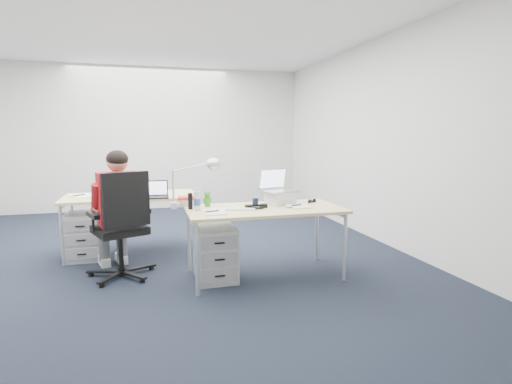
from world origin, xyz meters
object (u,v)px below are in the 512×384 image
water_bottle (197,199)px  seated_person (117,212)px  desk_far (131,199)px  desk_near (265,212)px  drawer_pedestal_far (84,236)px  sunglasses (312,201)px  office_chair (122,248)px  dark_laptop (155,189)px  bear_figurine (207,199)px  silver_laptop (280,187)px  cordless_phone (190,201)px  headphones (256,206)px  wireless_keyboard (240,209)px  drawer_pedestal_near (215,253)px  can_koozie (255,201)px  desk_lamp (189,182)px  far_cup (148,188)px  book_stack (188,201)px  computer_mouse (289,206)px

water_bottle → seated_person: bearing=148.9°
water_bottle → desk_far: bearing=119.0°
desk_near → drawer_pedestal_far: bearing=148.8°
desk_near → sunglasses: sunglasses is taller
office_chair → dark_laptop: office_chair is taller
office_chair → water_bottle: bearing=-43.9°
bear_figurine → dark_laptop: 0.89m
office_chair → silver_laptop: bearing=-27.5°
cordless_phone → office_chair: bearing=165.1°
headphones → drawer_pedestal_far: bearing=144.3°
desk_far → bear_figurine: bearing=-51.5°
cordless_phone → wireless_keyboard: bearing=-16.5°
bear_figurine → desk_far: bearing=153.0°
drawer_pedestal_near → drawer_pedestal_far: 1.80m
can_koozie → desk_lamp: size_ratio=0.19×
headphones → far_cup: bearing=121.8°
bear_figurine → cordless_phone: cordless_phone is taller
book_stack → cordless_phone: bearing=-90.0°
wireless_keyboard → computer_mouse: size_ratio=3.17×
drawer_pedestal_far → sunglasses: bearing=-21.5°
computer_mouse → bear_figurine: 0.87m
book_stack → desk_near: bearing=-25.0°
desk_near → can_koozie: size_ratio=15.87×
drawer_pedestal_near → far_cup: (-0.64, 1.48, 0.51)m
water_bottle → far_cup: (-0.46, 1.47, -0.06)m
seated_person → sunglasses: seated_person is taller
office_chair → book_stack: (0.70, 0.00, 0.46)m
office_chair → silver_laptop: 1.79m
dark_laptop → drawer_pedestal_far: bearing=168.3°
water_bottle → bear_figurine: water_bottle is taller
cordless_phone → desk_lamp: bearing=92.6°
cordless_phone → can_koozie: bearing=2.1°
silver_laptop → desk_lamp: size_ratio=0.70×
seated_person → can_koozie: (1.43, -0.40, 0.12)m
far_cup → computer_mouse: bearing=-48.2°
bear_figurine → sunglasses: (1.16, -0.08, -0.07)m
bear_figurine → cordless_phone: 0.23m
headphones → can_koozie: can_koozie is taller
desk_near → desk_far: size_ratio=1.00×
silver_laptop → headphones: bearing=-170.8°
silver_laptop → sunglasses: size_ratio=3.19×
drawer_pedestal_near → book_stack: (-0.23, 0.31, 0.50)m
office_chair → bear_figurine: size_ratio=6.92×
computer_mouse → bear_figurine: bear_figurine is taller
desk_far → seated_person: bearing=-99.2°
office_chair → desk_lamp: (0.70, -0.15, 0.68)m
seated_person → headphones: bearing=-36.0°
office_chair → seated_person: size_ratio=0.85×
headphones → water_bottle: bearing=174.1°
drawer_pedestal_near → bear_figurine: 0.58m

